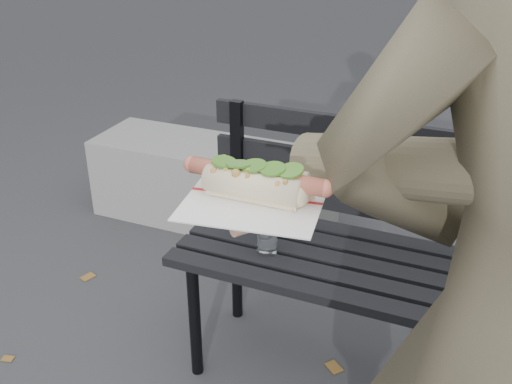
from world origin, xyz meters
TOP-DOWN VIEW (x-y plane):
  - park_bench at (0.05, 0.90)m, footprint 1.50×0.44m
  - concrete_block at (-1.04, 1.66)m, footprint 1.20×0.40m
  - held_hotdog at (0.10, 0.02)m, footprint 0.63×0.30m

SIDE VIEW (x-z plane):
  - concrete_block at x=-1.04m, z-range 0.00..0.40m
  - park_bench at x=0.05m, z-range 0.08..0.96m
  - held_hotdog at x=0.10m, z-range 1.07..1.26m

